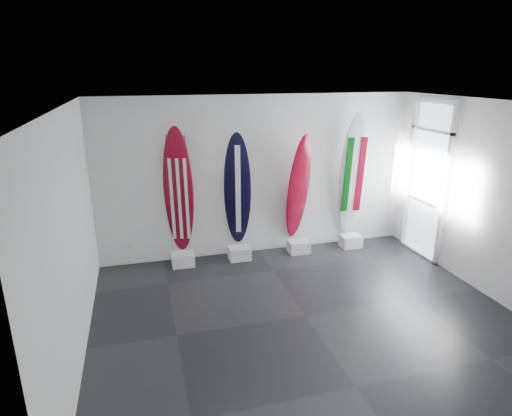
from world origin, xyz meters
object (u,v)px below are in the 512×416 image
object	(u,v)px
surfboard_navy	(237,190)
surfboard_italy	(353,175)
surfboard_usa	(179,191)
surfboard_swiss	(299,188)

from	to	relation	value
surfboard_navy	surfboard_italy	world-z (taller)	surfboard_italy
surfboard_navy	surfboard_usa	bearing A→B (deg)	-166.22
surfboard_navy	surfboard_italy	distance (m)	2.31
surfboard_navy	surfboard_swiss	xyz separation A→B (m)	(1.18, 0.00, -0.04)
surfboard_navy	surfboard_swiss	distance (m)	1.18
surfboard_swiss	surfboard_italy	world-z (taller)	surfboard_italy
surfboard_navy	surfboard_italy	size ratio (longest dim) A/B	0.89
surfboard_usa	surfboard_italy	xyz separation A→B (m)	(3.36, 0.00, 0.08)
surfboard_swiss	surfboard_italy	size ratio (longest dim) A/B	0.86
surfboard_swiss	surfboard_usa	bearing A→B (deg)	165.98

